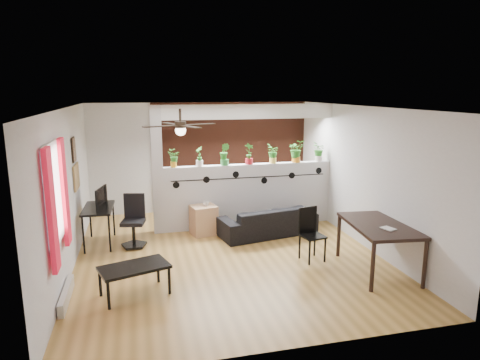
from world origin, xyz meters
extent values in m
cube|color=olive|center=(0.00, 0.00, -0.05)|extent=(6.30, 7.10, 0.10)
cube|color=#B7B7BA|center=(0.00, 3.02, 1.30)|extent=(6.30, 0.04, 2.90)
cube|color=#B7B7BA|center=(0.00, -3.02, 1.30)|extent=(6.30, 0.04, 2.90)
cube|color=#B7B7BA|center=(-2.62, 0.00, 1.30)|extent=(0.04, 7.10, 2.90)
cube|color=#B7B7BA|center=(2.62, 0.00, 1.30)|extent=(0.04, 7.10, 2.90)
cube|color=white|center=(0.00, 0.00, 2.65)|extent=(6.30, 7.10, 0.10)
cube|color=#BCBCC1|center=(0.80, 1.50, 0.68)|extent=(3.60, 0.18, 1.35)
cube|color=silver|center=(0.80, 1.50, 2.45)|extent=(3.60, 0.18, 0.30)
cube|color=#BCBCC1|center=(-1.11, 1.50, 1.30)|extent=(0.22, 0.20, 2.60)
cube|color=#AC4D31|center=(0.80, 2.97, 1.30)|extent=(3.90, 0.05, 2.60)
cube|color=black|center=(0.80, 1.40, 1.08)|extent=(3.31, 0.01, 0.02)
cylinder|color=black|center=(-0.75, 1.40, 1.00)|extent=(0.14, 0.01, 0.14)
cylinder|color=black|center=(-0.13, 1.40, 1.08)|extent=(0.14, 0.01, 0.14)
cylinder|color=black|center=(0.49, 1.40, 1.16)|extent=(0.14, 0.01, 0.14)
cylinder|color=black|center=(1.11, 1.40, 1.00)|extent=(0.14, 0.01, 0.14)
cylinder|color=black|center=(1.73, 1.40, 1.08)|extent=(0.14, 0.01, 0.14)
cylinder|color=black|center=(2.35, 1.40, 1.16)|extent=(0.14, 0.01, 0.14)
cube|color=white|center=(-2.58, -1.20, 1.55)|extent=(0.02, 0.95, 1.25)
cube|color=silver|center=(-2.57, -1.20, 1.55)|extent=(0.04, 1.05, 1.35)
cube|color=red|center=(-2.53, -1.70, 1.45)|extent=(0.06, 0.30, 1.55)
cube|color=red|center=(-2.53, -0.70, 1.45)|extent=(0.06, 0.30, 1.55)
cube|color=beige|center=(-2.54, -1.20, 0.09)|extent=(0.08, 1.00, 0.18)
cube|color=olive|center=(-2.58, 0.95, 1.35)|extent=(0.03, 0.60, 0.45)
cube|color=#8C7259|center=(-2.58, 0.90, 1.85)|extent=(0.03, 0.30, 0.40)
cube|color=black|center=(-2.58, 0.90, 1.85)|extent=(0.02, 0.34, 0.44)
cylinder|color=black|center=(-0.80, -0.30, 2.50)|extent=(0.04, 0.04, 0.20)
cylinder|color=black|center=(-0.80, -0.30, 2.35)|extent=(0.18, 0.18, 0.10)
sphere|color=white|center=(-0.80, -0.30, 2.26)|extent=(0.17, 0.17, 0.17)
cube|color=black|center=(-0.48, -0.18, 2.34)|extent=(0.55, 0.29, 0.01)
cube|color=black|center=(-0.92, 0.02, 2.34)|extent=(0.29, 0.55, 0.01)
cube|color=black|center=(-1.12, -0.42, 2.34)|extent=(0.55, 0.29, 0.01)
cube|color=black|center=(-0.68, -0.62, 2.34)|extent=(0.29, 0.55, 0.01)
cylinder|color=orange|center=(-0.78, 1.50, 1.41)|extent=(0.12, 0.12, 0.12)
imported|color=#1B5D1A|center=(-0.78, 1.50, 1.58)|extent=(0.20, 0.18, 0.26)
cylinder|color=silver|center=(-0.25, 1.50, 1.41)|extent=(0.14, 0.14, 0.12)
imported|color=#1B5D1A|center=(-0.25, 1.50, 1.60)|extent=(0.22, 0.25, 0.31)
cylinder|color=#2F813A|center=(0.27, 1.50, 1.41)|extent=(0.17, 0.17, 0.12)
imported|color=#1B5D1A|center=(0.27, 1.50, 1.63)|extent=(0.30, 0.28, 0.36)
cylinder|color=#B51C26|center=(0.80, 1.50, 1.41)|extent=(0.16, 0.16, 0.12)
imported|color=#1B5D1A|center=(0.80, 1.50, 1.63)|extent=(0.30, 0.29, 0.35)
cylinder|color=#E5C750|center=(1.33, 1.50, 1.41)|extent=(0.15, 0.15, 0.12)
imported|color=#1B5D1A|center=(1.33, 1.50, 1.61)|extent=(0.22, 0.25, 0.32)
cylinder|color=orange|center=(1.85, 1.50, 1.41)|extent=(0.18, 0.18, 0.12)
imported|color=#1B5D1A|center=(1.85, 1.50, 1.64)|extent=(0.27, 0.22, 0.39)
cylinder|color=silver|center=(2.38, 1.50, 1.41)|extent=(0.15, 0.15, 0.12)
imported|color=#1B5D1A|center=(2.38, 1.50, 1.61)|extent=(0.21, 0.24, 0.33)
imported|color=black|center=(1.02, 0.85, 0.28)|extent=(1.98, 1.08, 0.55)
cube|color=tan|center=(-0.24, 1.16, 0.30)|extent=(0.56, 0.52, 0.59)
imported|color=gray|center=(-0.19, 1.16, 0.64)|extent=(0.12, 0.12, 0.10)
cube|color=black|center=(-2.25, 1.05, 0.71)|extent=(0.56, 1.03, 0.04)
cylinder|color=black|center=(-2.49, 0.59, 0.35)|extent=(0.03, 0.03, 0.69)
cylinder|color=black|center=(-2.04, 0.58, 0.35)|extent=(0.03, 0.03, 0.69)
cylinder|color=black|center=(-2.46, 1.52, 0.35)|extent=(0.03, 0.03, 0.69)
cylinder|color=black|center=(-2.01, 1.51, 0.35)|extent=(0.03, 0.03, 0.69)
imported|color=black|center=(-2.25, 1.20, 0.83)|extent=(0.34, 0.13, 0.19)
cylinder|color=black|center=(-1.62, 0.74, 0.04)|extent=(0.50, 0.50, 0.04)
cylinder|color=black|center=(-1.62, 0.74, 0.25)|extent=(0.06, 0.06, 0.43)
cube|color=black|center=(-1.62, 0.74, 0.48)|extent=(0.48, 0.48, 0.07)
cube|color=black|center=(-1.58, 0.92, 0.75)|extent=(0.39, 0.14, 0.46)
cube|color=black|center=(2.22, -1.30, 0.77)|extent=(1.04, 1.55, 0.05)
cylinder|color=black|center=(1.74, -1.94, 0.37)|extent=(0.06, 0.06, 0.75)
cylinder|color=black|center=(2.55, -2.02, 0.37)|extent=(0.06, 0.06, 0.75)
cylinder|color=black|center=(1.89, -0.57, 0.37)|extent=(0.06, 0.06, 0.75)
cylinder|color=black|center=(2.69, -0.65, 0.37)|extent=(0.06, 0.06, 0.75)
imported|color=gray|center=(2.12, -1.60, 0.81)|extent=(0.21, 0.24, 0.02)
cube|color=black|center=(1.36, -0.64, 0.44)|extent=(0.43, 0.43, 0.03)
cube|color=black|center=(1.33, -0.48, 0.68)|extent=(0.35, 0.09, 0.47)
cube|color=black|center=(1.24, -0.82, 0.22)|extent=(0.03, 0.03, 0.44)
cube|color=black|center=(1.55, -0.76, 0.22)|extent=(0.03, 0.03, 0.44)
cube|color=black|center=(1.18, -0.52, 0.45)|extent=(0.03, 0.03, 0.90)
cube|color=black|center=(1.49, -0.46, 0.45)|extent=(0.03, 0.03, 0.90)
cube|color=black|center=(-1.60, -1.23, 0.42)|extent=(1.06, 0.79, 0.04)
cylinder|color=black|center=(-1.95, -1.58, 0.20)|extent=(0.04, 0.04, 0.40)
cylinder|color=black|center=(-1.12, -1.31, 0.20)|extent=(0.04, 0.04, 0.40)
cylinder|color=black|center=(-2.09, -1.16, 0.20)|extent=(0.04, 0.04, 0.40)
cylinder|color=black|center=(-1.26, -0.89, 0.20)|extent=(0.04, 0.04, 0.40)
camera|label=1|loc=(-1.48, -7.10, 2.89)|focal=32.00mm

